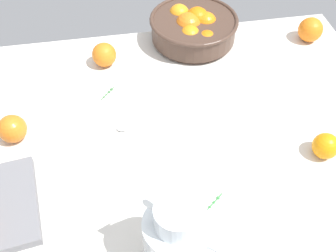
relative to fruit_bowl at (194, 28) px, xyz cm
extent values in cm
cube|color=silver|center=(-18.91, -38.71, -6.40)|extent=(133.18, 92.06, 3.00)
cylinder|color=#473328|center=(0.03, 0.27, -4.30)|extent=(24.33, 24.33, 1.20)
cylinder|color=#473328|center=(0.03, 0.27, -0.43)|extent=(26.44, 26.44, 6.55)
torus|color=#473328|center=(0.03, 0.27, 2.85)|extent=(27.64, 27.64, 1.20)
sphere|color=orange|center=(3.85, 0.09, 1.37)|extent=(6.81, 6.81, 6.81)
sphere|color=orange|center=(1.41, 1.81, 1.93)|extent=(7.48, 7.48, 7.48)
sphere|color=orange|center=(-3.53, 5.89, 1.47)|extent=(6.64, 6.64, 6.64)
sphere|color=orange|center=(-1.78, -0.19, 0.97)|extent=(8.54, 8.54, 8.54)
sphere|color=orange|center=(-2.29, -5.11, 0.69)|extent=(6.65, 6.65, 6.65)
sphere|color=orange|center=(2.43, -7.47, -0.19)|extent=(7.01, 7.01, 7.01)
cylinder|color=white|center=(-18.41, -70.39, 2.36)|extent=(12.37, 12.37, 14.53)
cylinder|color=white|center=(-18.41, -70.39, 12.09)|extent=(8.16, 8.16, 4.93)
cone|color=white|center=(-22.38, -67.22, 13.81)|extent=(4.06, 4.09, 2.80)
cylinder|color=yellow|center=(-18.41, -70.39, -0.03)|extent=(11.38, 11.38, 9.75)
sphere|color=orange|center=(-53.09, -32.35, -1.35)|extent=(7.11, 7.11, 7.11)
sphere|color=orange|center=(21.51, -50.59, -1.70)|extent=(6.41, 6.41, 6.41)
sphere|color=orange|center=(-28.64, -6.98, -1.31)|extent=(7.19, 7.19, 7.19)
sphere|color=orange|center=(36.64, -5.88, -1.05)|extent=(7.71, 7.71, 7.71)
ellipsoid|color=silver|center=(-25.92, -34.07, -4.40)|extent=(3.51, 2.72, 1.00)
cylinder|color=silver|center=(-18.02, -32.81, -4.55)|extent=(12.75, 2.71, 0.70)
cylinder|color=#34863E|center=(-8.68, -59.79, -4.75)|extent=(6.18, 5.05, 0.30)
sphere|color=#34863E|center=(-10.48, -61.23, -4.60)|extent=(0.77, 0.77, 0.77)
sphere|color=#34863E|center=(-9.28, -60.27, -4.60)|extent=(0.65, 0.65, 0.65)
sphere|color=#34863E|center=(-8.08, -59.31, -4.60)|extent=(0.65, 0.65, 0.65)
sphere|color=#34863E|center=(-6.88, -58.34, -4.60)|extent=(0.84, 0.84, 0.84)
cylinder|color=#427343|center=(-28.95, -19.97, -4.75)|extent=(4.24, 4.81, 0.30)
sphere|color=#427343|center=(-30.15, -21.36, -4.60)|extent=(0.66, 0.66, 0.66)
sphere|color=#427343|center=(-29.35, -20.43, -4.60)|extent=(0.63, 0.63, 0.63)
sphere|color=#427343|center=(-28.54, -19.51, -4.60)|extent=(0.84, 0.84, 0.84)
sphere|color=#427343|center=(-27.74, -18.59, -4.60)|extent=(0.96, 0.96, 0.96)
camera|label=1|loc=(-26.13, -103.13, 73.11)|focal=42.63mm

